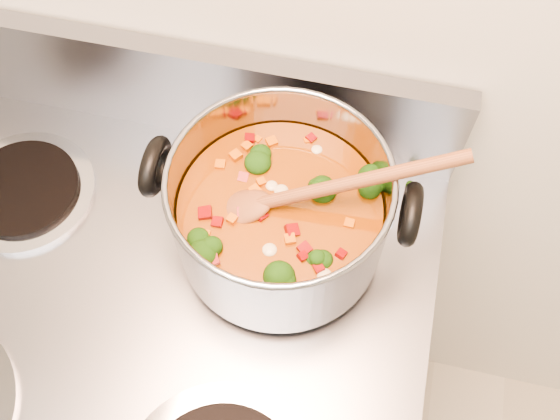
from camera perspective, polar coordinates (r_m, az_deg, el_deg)
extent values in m
cube|color=gray|center=(1.26, -10.11, -17.00)|extent=(0.78, 0.68, 0.92)
cube|color=gray|center=(0.89, -9.18, 10.91)|extent=(0.78, 0.03, 0.16)
cylinder|color=#A5A5AD|center=(0.94, -22.32, 1.61)|extent=(0.20, 0.20, 0.01)
cylinder|color=black|center=(0.94, -22.48, 1.86)|extent=(0.15, 0.15, 0.01)
cylinder|color=#A5A5AD|center=(0.83, 0.32, -3.16)|extent=(0.20, 0.20, 0.01)
cylinder|color=black|center=(0.82, 0.33, -2.92)|extent=(0.15, 0.15, 0.01)
cylinder|color=gray|center=(0.76, 0.00, -0.03)|extent=(0.26, 0.26, 0.14)
torus|color=gray|center=(0.70, 0.00, 2.81)|extent=(0.27, 0.27, 0.01)
cylinder|color=#783B0A|center=(0.78, 0.00, -1.08)|extent=(0.25, 0.25, 0.08)
torus|color=black|center=(0.75, -11.34, 3.93)|extent=(0.02, 0.08, 0.08)
torus|color=black|center=(0.72, 11.83, -0.35)|extent=(0.02, 0.08, 0.08)
ellipsoid|color=black|center=(0.77, -4.79, 2.75)|extent=(0.04, 0.04, 0.03)
ellipsoid|color=black|center=(0.77, -5.47, 2.98)|extent=(0.04, 0.04, 0.03)
ellipsoid|color=black|center=(0.71, 1.99, -4.73)|extent=(0.04, 0.04, 0.03)
ellipsoid|color=black|center=(0.73, -5.68, -2.04)|extent=(0.04, 0.04, 0.03)
ellipsoid|color=black|center=(0.70, -0.11, -6.64)|extent=(0.04, 0.04, 0.03)
ellipsoid|color=black|center=(0.78, -0.53, 4.14)|extent=(0.04, 0.04, 0.03)
ellipsoid|color=black|center=(0.71, -1.34, -5.26)|extent=(0.04, 0.04, 0.03)
ellipsoid|color=maroon|center=(0.73, -3.99, -1.70)|extent=(0.01, 0.01, 0.01)
ellipsoid|color=maroon|center=(0.74, -1.84, -0.55)|extent=(0.01, 0.01, 0.01)
ellipsoid|color=maroon|center=(0.73, 2.23, -1.84)|extent=(0.01, 0.01, 0.01)
ellipsoid|color=maroon|center=(0.73, -6.50, -2.97)|extent=(0.01, 0.01, 0.01)
ellipsoid|color=maroon|center=(0.79, -2.96, 5.73)|extent=(0.01, 0.01, 0.01)
ellipsoid|color=maroon|center=(0.80, 1.90, 6.39)|extent=(0.01, 0.01, 0.01)
ellipsoid|color=maroon|center=(0.73, -4.96, -2.47)|extent=(0.01, 0.01, 0.01)
ellipsoid|color=maroon|center=(0.75, -5.52, -0.21)|extent=(0.01, 0.01, 0.01)
ellipsoid|color=maroon|center=(0.73, 5.19, -1.98)|extent=(0.01, 0.01, 0.01)
ellipsoid|color=maroon|center=(0.76, 7.44, 1.42)|extent=(0.01, 0.01, 0.01)
ellipsoid|color=maroon|center=(0.72, 2.87, -4.09)|extent=(0.01, 0.01, 0.01)
ellipsoid|color=maroon|center=(0.77, 2.43, 2.99)|extent=(0.01, 0.01, 0.01)
ellipsoid|color=maroon|center=(0.72, -3.98, -3.60)|extent=(0.01, 0.01, 0.01)
ellipsoid|color=#BE540A|center=(0.71, 2.71, -5.31)|extent=(0.01, 0.01, 0.01)
ellipsoid|color=#BE540A|center=(0.71, -1.20, -5.39)|extent=(0.01, 0.01, 0.01)
ellipsoid|color=#BE540A|center=(0.77, -2.61, 2.55)|extent=(0.01, 0.01, 0.01)
ellipsoid|color=#BE540A|center=(0.75, 8.46, -0.10)|extent=(0.01, 0.01, 0.01)
ellipsoid|color=#BE540A|center=(0.75, 7.90, 0.17)|extent=(0.01, 0.01, 0.01)
ellipsoid|color=#BE540A|center=(0.80, 2.84, 6.16)|extent=(0.01, 0.01, 0.01)
ellipsoid|color=#BE540A|center=(0.77, -7.23, 2.21)|extent=(0.01, 0.01, 0.01)
ellipsoid|color=#BE540A|center=(0.75, -3.20, 0.05)|extent=(0.01, 0.01, 0.01)
ellipsoid|color=#BE540A|center=(0.74, 4.45, -0.95)|extent=(0.01, 0.01, 0.01)
ellipsoid|color=#BE540A|center=(0.74, 7.99, -1.09)|extent=(0.01, 0.01, 0.01)
ellipsoid|color=#BE540A|center=(0.79, 1.06, 5.08)|extent=(0.01, 0.01, 0.01)
ellipsoid|color=#BE540A|center=(0.71, 1.15, -6.30)|extent=(0.01, 0.01, 0.01)
ellipsoid|color=#CEB68D|center=(0.78, 3.06, 4.41)|extent=(0.02, 0.02, 0.01)
ellipsoid|color=#CEB68D|center=(0.80, 2.31, 6.06)|extent=(0.02, 0.02, 0.01)
ellipsoid|color=#CEB68D|center=(0.71, 4.24, -5.53)|extent=(0.02, 0.02, 0.01)
ellipsoid|color=#CEB68D|center=(0.73, -3.65, -2.46)|extent=(0.02, 0.02, 0.01)
ellipsoid|color=#CEB68D|center=(0.72, -4.43, -4.46)|extent=(0.02, 0.02, 0.01)
ellipsoid|color=#CEB68D|center=(0.79, 5.73, 4.50)|extent=(0.02, 0.02, 0.01)
ellipsoid|color=#CEB68D|center=(0.75, -3.04, 1.19)|extent=(0.02, 0.02, 0.01)
ellipsoid|color=brown|center=(0.75, -3.44, 0.22)|extent=(0.09, 0.07, 0.05)
cylinder|color=brown|center=(0.71, 6.52, 2.47)|extent=(0.25, 0.08, 0.11)
ellipsoid|color=black|center=(0.90, 7.71, 3.92)|extent=(0.01, 0.01, 0.01)
ellipsoid|color=black|center=(0.80, -10.24, -10.32)|extent=(0.01, 0.01, 0.01)
ellipsoid|color=black|center=(0.90, 7.99, 3.87)|extent=(0.01, 0.01, 0.01)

